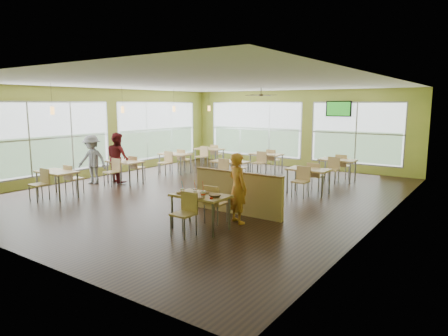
{
  "coord_description": "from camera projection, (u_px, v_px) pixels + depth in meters",
  "views": [
    {
      "loc": [
        7.09,
        -9.42,
        2.62
      ],
      "look_at": [
        1.49,
        -1.4,
        1.06
      ],
      "focal_mm": 32.0,
      "sensor_mm": 36.0,
      "label": 1
    }
  ],
  "objects": [
    {
      "name": "room",
      "position": [
        210.0,
        139.0,
        11.8
      ],
      "size": [
        12.0,
        12.04,
        3.2
      ],
      "color": "black",
      "rests_on": "ground"
    },
    {
      "name": "window_bays",
      "position": [
        203.0,
        134.0,
        15.8
      ],
      "size": [
        9.24,
        10.24,
        2.38
      ],
      "color": "white",
      "rests_on": "room"
    },
    {
      "name": "main_table",
      "position": [
        200.0,
        200.0,
        8.39
      ],
      "size": [
        1.22,
        1.52,
        0.87
      ],
      "color": "tan",
      "rests_on": "floor"
    },
    {
      "name": "half_wall_divider",
      "position": [
        238.0,
        193.0,
        9.58
      ],
      "size": [
        2.4,
        0.14,
        1.04
      ],
      "color": "tan",
      "rests_on": "floor"
    },
    {
      "name": "dining_tables",
      "position": [
        216.0,
        162.0,
        13.93
      ],
      "size": [
        6.92,
        8.72,
        0.87
      ],
      "color": "tan",
      "rests_on": "floor"
    },
    {
      "name": "pendant_lights",
      "position": [
        149.0,
        109.0,
        14.02
      ],
      "size": [
        0.11,
        7.31,
        0.86
      ],
      "color": "#2D2119",
      "rests_on": "ceiling"
    },
    {
      "name": "ceiling_fan",
      "position": [
        261.0,
        95.0,
        14.01
      ],
      "size": [
        1.25,
        1.25,
        0.29
      ],
      "color": "#2D2119",
      "rests_on": "ceiling"
    },
    {
      "name": "tv_backwall",
      "position": [
        339.0,
        109.0,
        15.41
      ],
      "size": [
        1.0,
        0.07,
        0.6
      ],
      "color": "black",
      "rests_on": "wall_back"
    },
    {
      "name": "man_plaid",
      "position": [
        238.0,
        188.0,
        8.83
      ],
      "size": [
        0.68,
        0.58,
        1.58
      ],
      "primitive_type": "imported",
      "rotation": [
        0.0,
        0.0,
        2.72
      ],
      "color": "#D15117",
      "rests_on": "floor"
    },
    {
      "name": "patron_maroon",
      "position": [
        118.0,
        158.0,
        13.45
      ],
      "size": [
        0.95,
        0.81,
        1.69
      ],
      "primitive_type": "imported",
      "rotation": [
        0.0,
        0.0,
        2.91
      ],
      "color": "maroon",
      "rests_on": "floor"
    },
    {
      "name": "patron_grey",
      "position": [
        92.0,
        160.0,
        13.22
      ],
      "size": [
        1.17,
        0.88,
        1.62
      ],
      "primitive_type": "imported",
      "rotation": [
        0.0,
        0.0,
        0.29
      ],
      "color": "slate",
      "rests_on": "floor"
    },
    {
      "name": "cup_blue",
      "position": [
        182.0,
        191.0,
        8.44
      ],
      "size": [
        0.09,
        0.09,
        0.31
      ],
      "color": "white",
      "rests_on": "main_table"
    },
    {
      "name": "cup_yellow",
      "position": [
        195.0,
        191.0,
        8.37
      ],
      "size": [
        0.09,
        0.09,
        0.34
      ],
      "color": "white",
      "rests_on": "main_table"
    },
    {
      "name": "cup_red_near",
      "position": [
        195.0,
        193.0,
        8.21
      ],
      "size": [
        0.09,
        0.09,
        0.32
      ],
      "color": "white",
      "rests_on": "main_table"
    },
    {
      "name": "cup_red_far",
      "position": [
        203.0,
        194.0,
        8.09
      ],
      "size": [
        0.1,
        0.1,
        0.37
      ],
      "color": "white",
      "rests_on": "main_table"
    },
    {
      "name": "food_basket",
      "position": [
        215.0,
        196.0,
        8.13
      ],
      "size": [
        0.25,
        0.25,
        0.06
      ],
      "color": "black",
      "rests_on": "main_table"
    },
    {
      "name": "ketchup_cup",
      "position": [
        211.0,
        198.0,
        7.99
      ],
      "size": [
        0.07,
        0.07,
        0.03
      ],
      "primitive_type": "cylinder",
      "color": "#A01300",
      "rests_on": "main_table"
    },
    {
      "name": "wrapper_left",
      "position": [
        179.0,
        193.0,
        8.45
      ],
      "size": [
        0.16,
        0.14,
        0.04
      ],
      "primitive_type": "ellipsoid",
      "rotation": [
        0.0,
        0.0,
        -0.0
      ],
      "color": "#A3764F",
      "rests_on": "main_table"
    },
    {
      "name": "wrapper_mid",
      "position": [
        204.0,
        192.0,
        8.44
      ],
      "size": [
        0.26,
        0.24,
        0.05
      ],
      "primitive_type": "ellipsoid",
      "rotation": [
        0.0,
        0.0,
        -0.26
      ],
      "color": "#A3764F",
      "rests_on": "main_table"
    },
    {
      "name": "wrapper_right",
      "position": [
        201.0,
        198.0,
        7.98
      ],
      "size": [
        0.14,
        0.13,
        0.03
      ],
      "primitive_type": "ellipsoid",
      "rotation": [
        0.0,
        0.0,
        0.02
      ],
      "color": "#A3764F",
      "rests_on": "main_table"
    }
  ]
}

